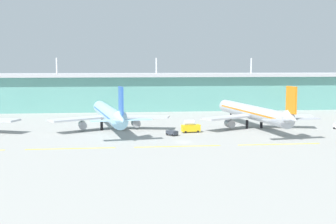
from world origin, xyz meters
name	(u,v)px	position (x,y,z in m)	size (l,w,h in m)	color
ground_plane	(183,142)	(0.00, 0.00, 0.00)	(600.00, 600.00, 0.00)	#9E9E99
terminal_building	(156,91)	(0.00, 111.81, 10.83)	(288.00, 34.00, 30.26)	#5B9E93
airliner_near_middle	(109,114)	(-25.77, 32.45, 6.45)	(48.15, 67.92, 18.90)	#9ED1EA
airliner_far_middle	(253,113)	(33.75, 30.24, 6.46)	(48.41, 71.62, 18.90)	#ADB2BC
taxiway_stripe_mid_west	(71,149)	(-37.00, -7.72, 0.02)	(28.00, 0.70, 0.04)	yellow
taxiway_stripe_centre	(178,146)	(-3.00, -7.72, 0.02)	(28.00, 0.70, 0.04)	yellow
taxiway_stripe_mid_east	(279,144)	(31.00, -7.72, 0.02)	(28.00, 0.70, 0.04)	yellow
pushback_tug	(172,133)	(-2.12, 14.40, 1.10)	(4.49, 4.98, 1.85)	#333842
fuel_truck	(190,127)	(5.85, 20.77, 2.26)	(7.53, 3.77, 4.95)	gold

